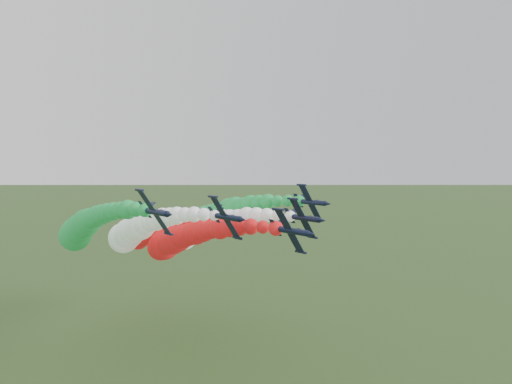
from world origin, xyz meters
The scene contains 6 objects.
jet_lead centered at (-2.13, 34.32, 32.10)m, with size 13.97×71.60×20.57m.
jet_inner_left centered at (-7.88, 47.50, 33.59)m, with size 14.69×72.32×21.29m.
jet_inner_right centered at (8.02, 42.43, 32.66)m, with size 14.38×72.00×20.97m.
jet_outer_left centered at (-21.05, 51.15, 35.10)m, with size 14.61×72.24×21.21m.
jet_outer_right centered at (18.27, 49.69, 35.02)m, with size 14.67×72.29×21.26m.
jet_trail centered at (3.89, 60.91, 30.81)m, with size 13.90×71.52×20.50m.
Camera 1 is at (-67.78, -77.20, 53.09)m, focal length 35.00 mm.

